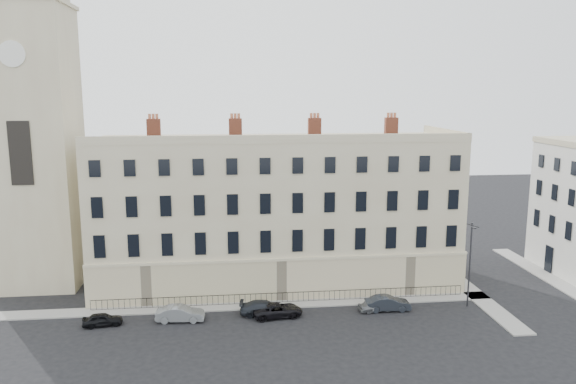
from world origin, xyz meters
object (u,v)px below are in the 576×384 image
car_b (180,314)px  car_f (388,303)px  car_d (278,310)px  car_e (375,305)px  streetlamp (470,261)px  car_c (265,308)px  car_a (103,319)px

car_b → car_f: bearing=-85.5°
car_d → car_e: bearing=-95.7°
car_e → car_f: (1.16, 0.04, 0.15)m
streetlamp → car_b: bearing=161.5°
car_c → car_f: car_f is taller
car_a → streetlamp: (32.71, 0.53, 3.87)m
car_d → car_b: bearing=82.5°
car_c → car_d: bearing=-106.7°
car_f → streetlamp: 8.48m
car_a → car_e: car_a is taller
car_d → car_e: size_ratio=1.43×
car_b → streetlamp: (26.20, 0.30, 3.74)m
streetlamp → car_f: bearing=160.9°
car_c → car_f: bearing=-84.1°
streetlamp → car_c: bearing=160.4°
car_a → car_f: bearing=-96.7°
car_a → car_b: size_ratio=0.79×
car_e → car_b: bearing=81.9°
car_a → streetlamp: streetlamp is taller
car_f → car_c: bearing=90.9°
car_e → car_f: size_ratio=0.76×
car_a → car_c: car_c is taller
car_c → car_e: bearing=-84.4°
car_d → car_e: 8.94m
car_e → car_d: bearing=82.8°
car_d → car_f: (10.09, 0.31, 0.06)m
car_a → car_d: car_d is taller
car_e → car_f: bearing=-97.2°
car_a → car_d: size_ratio=0.74×
car_d → car_f: 10.10m
car_a → car_b: (6.51, 0.23, 0.13)m
car_a → car_c: bearing=-95.0°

